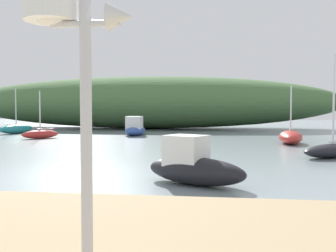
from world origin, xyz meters
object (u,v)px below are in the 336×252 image
Objects in this scene: sailboat_inner_mooring at (40,134)px; sailboat_mid_channel at (16,129)px; sailboat_far_right at (291,137)px; motorboat_by_sandbar at (193,166)px; sailboat_centre_water at (333,150)px; mast_structure at (63,30)px; motorboat_off_point at (135,128)px.

sailboat_inner_mooring is 0.88× the size of sailboat_mid_channel.
sailboat_far_right reaches higher than sailboat_inner_mooring.
sailboat_inner_mooring is at bearing 127.84° from motorboat_by_sandbar.
sailboat_far_right is (-0.62, 6.38, 0.08)m from sailboat_centre_water.
motorboat_by_sandbar is (11.46, -14.75, 0.18)m from sailboat_inner_mooring.
sailboat_mid_channel is 1.01× the size of sailboat_far_right.
mast_structure is 30.31m from sailboat_mid_channel.
sailboat_mid_channel reaches higher than motorboat_by_sandbar.
sailboat_inner_mooring is 16.40m from sailboat_far_right.
sailboat_centre_water reaches higher than motorboat_off_point.
mast_structure is 7.17m from motorboat_by_sandbar.
sailboat_inner_mooring is at bearing 173.94° from sailboat_far_right.
mast_structure is 24.05m from sailboat_inner_mooring.
sailboat_far_right is at bearing 73.76° from mast_structure.
motorboat_off_point is 1.26× the size of motorboat_by_sandbar.
sailboat_inner_mooring is at bearing -143.39° from motorboat_off_point.
mast_structure is 0.74× the size of sailboat_centre_water.
mast_structure is 0.98× the size of sailboat_inner_mooring.
sailboat_centre_water reaches higher than sailboat_far_right.
sailboat_mid_channel is (-14.95, 26.26, -2.48)m from mast_structure.
sailboat_far_right is (5.75, 19.72, -2.48)m from mast_structure.
sailboat_mid_channel is (-4.38, 4.80, 0.08)m from sailboat_inner_mooring.
sailboat_far_right is (4.85, 13.02, -0.11)m from motorboat_by_sandbar.
motorboat_off_point is at bearing -3.21° from sailboat_mid_channel.
sailboat_mid_channel is (-10.09, 0.57, -0.12)m from motorboat_off_point.
sailboat_centre_water is at bearing -25.60° from sailboat_inner_mooring.
sailboat_inner_mooring is 0.75× the size of sailboat_centre_water.
mast_structure is at bearing -63.79° from sailboat_inner_mooring.
sailboat_mid_channel is at bearing 176.79° from motorboat_off_point.
mast_structure reaches higher than sailboat_far_right.
sailboat_far_right is at bearing -6.06° from sailboat_inner_mooring.
motorboat_off_point is at bearing 132.27° from sailboat_centre_water.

